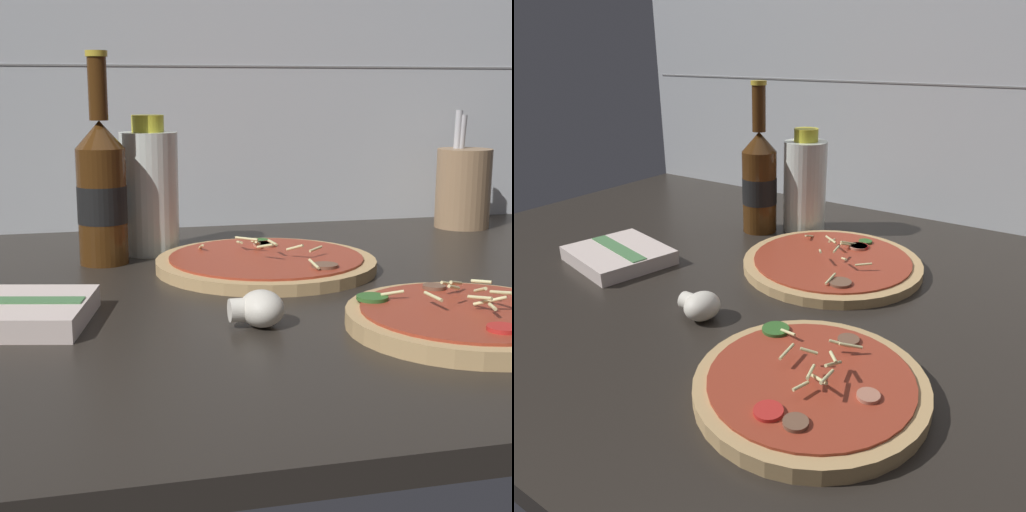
# 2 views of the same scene
# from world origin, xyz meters

# --- Properties ---
(counter_slab) EXTENTS (1.60, 0.90, 0.03)m
(counter_slab) POSITION_xyz_m (0.00, 0.00, 0.01)
(counter_slab) COLOR #28231E
(counter_slab) RESTS_ON ground
(tile_backsplash) EXTENTS (1.60, 0.01, 0.60)m
(tile_backsplash) POSITION_xyz_m (0.00, 0.45, 0.30)
(tile_backsplash) COLOR silver
(tile_backsplash) RESTS_ON ground
(pizza_near) EXTENTS (0.25, 0.25, 0.05)m
(pizza_near) POSITION_xyz_m (0.06, -0.21, 0.04)
(pizza_near) COLOR tan
(pizza_near) RESTS_ON counter_slab
(pizza_far) EXTENTS (0.29, 0.29, 0.04)m
(pizza_far) POSITION_xyz_m (-0.07, 0.10, 0.03)
(pizza_far) COLOR tan
(pizza_far) RESTS_ON counter_slab
(beer_bottle) EXTENTS (0.07, 0.07, 0.29)m
(beer_bottle) POSITION_xyz_m (-0.28, 0.19, 0.13)
(beer_bottle) COLOR #47280F
(beer_bottle) RESTS_ON counter_slab
(oil_bottle) EXTENTS (0.08, 0.08, 0.20)m
(oil_bottle) POSITION_xyz_m (-0.21, 0.24, 0.12)
(oil_bottle) COLOR silver
(oil_bottle) RESTS_ON counter_slab
(mushroom_left) EXTENTS (0.06, 0.05, 0.04)m
(mushroom_left) POSITION_xyz_m (-0.14, -0.15, 0.04)
(mushroom_left) COLOR white
(mushroom_left) RESTS_ON counter_slab
(utensil_crock) EXTENTS (0.09, 0.09, 0.20)m
(utensil_crock) POSITION_xyz_m (0.34, 0.34, 0.10)
(utensil_crock) COLOR #9E7A56
(utensil_crock) RESTS_ON counter_slab
(dish_towel) EXTENTS (0.19, 0.17, 0.03)m
(dish_towel) POSITION_xyz_m (-0.39, -0.08, 0.04)
(dish_towel) COLOR beige
(dish_towel) RESTS_ON counter_slab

